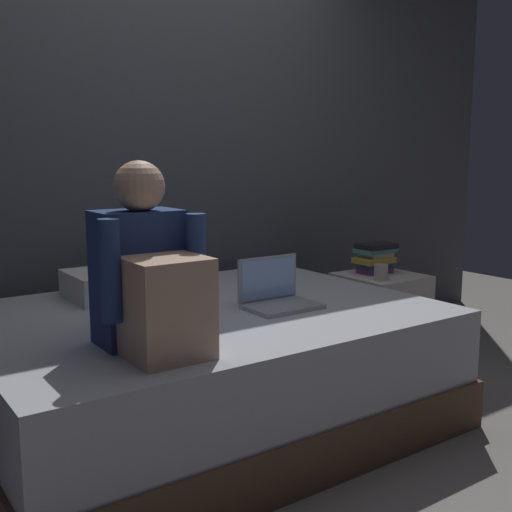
% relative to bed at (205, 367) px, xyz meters
% --- Properties ---
extents(ground_plane, '(8.00, 8.00, 0.00)m').
position_rel_bed_xyz_m(ground_plane, '(0.20, -0.30, -0.27)').
color(ground_plane, gray).
extents(wall_back, '(5.60, 0.10, 2.70)m').
position_rel_bed_xyz_m(wall_back, '(0.20, 0.90, 1.08)').
color(wall_back, '#4C4F54').
rests_on(wall_back, ground_plane).
extents(bed, '(2.00, 1.50, 0.54)m').
position_rel_bed_xyz_m(bed, '(0.00, 0.00, 0.00)').
color(bed, brown).
rests_on(bed, ground_plane).
extents(nightstand, '(0.44, 0.46, 0.52)m').
position_rel_bed_xyz_m(nightstand, '(1.30, 0.17, -0.01)').
color(nightstand, beige).
rests_on(nightstand, ground_plane).
extents(person_sitting, '(0.39, 0.44, 0.65)m').
position_rel_bed_xyz_m(person_sitting, '(-0.44, -0.38, 0.52)').
color(person_sitting, navy).
rests_on(person_sitting, bed).
extents(laptop, '(0.32, 0.23, 0.22)m').
position_rel_bed_xyz_m(laptop, '(0.28, -0.16, 0.33)').
color(laptop, '#9EA0A5').
rests_on(laptop, bed).
extents(pillow, '(0.56, 0.36, 0.13)m').
position_rel_bed_xyz_m(pillow, '(-0.17, 0.45, 0.34)').
color(pillow, silver).
rests_on(pillow, bed).
extents(book_stack, '(0.24, 0.16, 0.18)m').
position_rel_bed_xyz_m(book_stack, '(1.30, 0.23, 0.35)').
color(book_stack, '#703D84').
rests_on(book_stack, nightstand).
extents(mug, '(0.08, 0.08, 0.09)m').
position_rel_bed_xyz_m(mug, '(1.17, 0.05, 0.30)').
color(mug, '#BCB2A3').
rests_on(mug, nightstand).
extents(clothes_pile, '(0.23, 0.28, 0.11)m').
position_rel_bed_xyz_m(clothes_pile, '(0.60, 0.40, 0.32)').
color(clothes_pile, '#3D4C8E').
rests_on(clothes_pile, bed).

